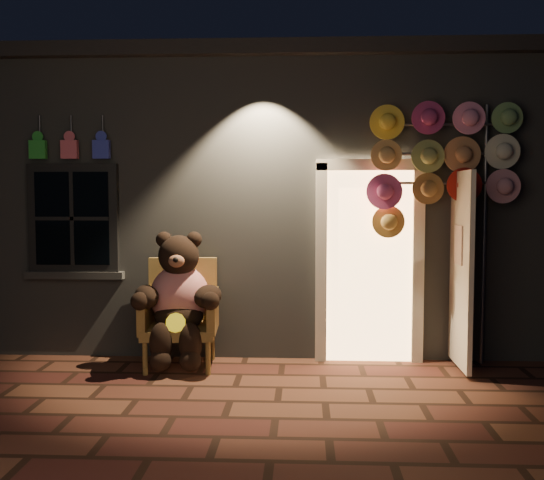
{
  "coord_description": "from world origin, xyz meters",
  "views": [
    {
      "loc": [
        0.64,
        -5.44,
        1.8
      ],
      "look_at": [
        0.32,
        1.0,
        1.35
      ],
      "focal_mm": 42.0,
      "sensor_mm": 36.0,
      "label": 1
    }
  ],
  "objects": [
    {
      "name": "shop_building",
      "position": [
        0.0,
        3.99,
        1.74
      ],
      "size": [
        7.3,
        5.95,
        3.51
      ],
      "color": "slate",
      "rests_on": "ground"
    },
    {
      "name": "teddy_bear",
      "position": [
        -0.65,
        1.03,
        0.74
      ],
      "size": [
        1.0,
        0.8,
        1.37
      ],
      "rotation": [
        0.0,
        0.0,
        0.07
      ],
      "color": "red",
      "rests_on": "ground"
    },
    {
      "name": "ground",
      "position": [
        0.0,
        0.0,
        0.0
      ],
      "size": [
        60.0,
        60.0,
        0.0
      ],
      "primitive_type": "plane",
      "color": "brown",
      "rests_on": "ground"
    },
    {
      "name": "wicker_armchair",
      "position": [
        -0.66,
        1.17,
        0.56
      ],
      "size": [
        0.82,
        0.75,
        1.13
      ],
      "rotation": [
        0.0,
        0.0,
        0.07
      ],
      "color": "olive",
      "rests_on": "ground"
    },
    {
      "name": "hat_rack",
      "position": [
        2.08,
        1.28,
        2.16
      ],
      "size": [
        1.57,
        0.22,
        2.77
      ],
      "color": "#59595E",
      "rests_on": "ground"
    }
  ]
}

